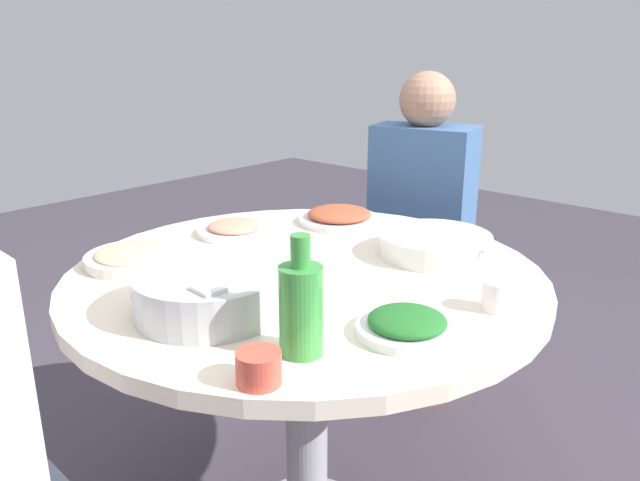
# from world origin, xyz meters

# --- Properties ---
(round_dining_table) EXTENTS (1.14, 1.14, 0.75)m
(round_dining_table) POSITION_xyz_m (0.00, 0.00, 0.64)
(round_dining_table) COLOR #99999E
(round_dining_table) RESTS_ON ground
(rice_bowl) EXTENTS (0.30, 0.30, 0.10)m
(rice_bowl) POSITION_xyz_m (-0.31, -0.02, 0.80)
(rice_bowl) COLOR #B2B5BA
(rice_bowl) RESTS_ON round_dining_table
(soup_bowl) EXTENTS (0.28, 0.31, 0.06)m
(soup_bowl) POSITION_xyz_m (0.30, -0.17, 0.78)
(soup_bowl) COLOR white
(soup_bowl) RESTS_ON round_dining_table
(dish_shrimp) EXTENTS (0.21, 0.21, 0.04)m
(dish_shrimp) POSITION_xyz_m (0.08, 0.35, 0.77)
(dish_shrimp) COLOR white
(dish_shrimp) RESTS_ON round_dining_table
(dish_greens) EXTENTS (0.19, 0.19, 0.05)m
(dish_greens) POSITION_xyz_m (-0.12, -0.38, 0.77)
(dish_greens) COLOR white
(dish_greens) RESTS_ON round_dining_table
(dish_noodles) EXTENTS (0.25, 0.25, 0.04)m
(dish_noodles) POSITION_xyz_m (-0.25, 0.34, 0.77)
(dish_noodles) COLOR silver
(dish_noodles) RESTS_ON round_dining_table
(dish_stirfry) EXTENTS (0.24, 0.24, 0.05)m
(dish_stirfry) POSITION_xyz_m (0.37, 0.21, 0.77)
(dish_stirfry) COLOR silver
(dish_stirfry) RESTS_ON round_dining_table
(green_bottle) EXTENTS (0.08, 0.08, 0.22)m
(green_bottle) POSITION_xyz_m (-0.30, -0.28, 0.84)
(green_bottle) COLOR #39903D
(green_bottle) RESTS_ON round_dining_table
(tea_cup_near) EXTENTS (0.07, 0.07, 0.06)m
(tea_cup_near) POSITION_xyz_m (-0.42, -0.30, 0.78)
(tea_cup_near) COLOR #CD4B3A
(tea_cup_near) RESTS_ON round_dining_table
(tea_cup_far) EXTENTS (0.06, 0.06, 0.06)m
(tea_cup_far) POSITION_xyz_m (0.10, -0.45, 0.78)
(tea_cup_far) COLOR white
(tea_cup_far) RESTS_ON round_dining_table
(stool_for_diner_right) EXTENTS (0.33, 0.33, 0.42)m
(stool_for_diner_right) POSITION_xyz_m (0.81, 0.20, 0.21)
(stool_for_diner_right) COLOR brown
(stool_for_diner_right) RESTS_ON ground
(diner_right) EXTENTS (0.41, 0.39, 0.76)m
(diner_right) POSITION_xyz_m (0.81, 0.20, 0.74)
(diner_right) COLOR #2D333D
(diner_right) RESTS_ON stool_for_diner_right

